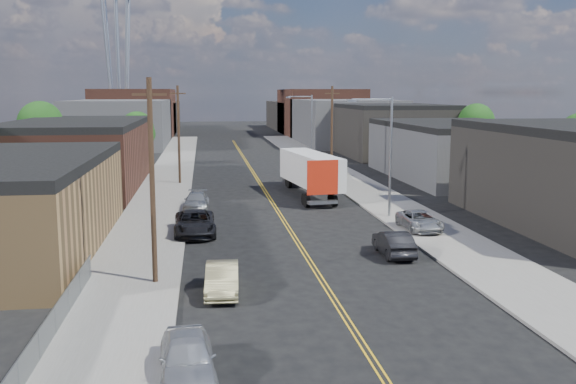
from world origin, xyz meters
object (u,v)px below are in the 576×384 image
object	(u,v)px
semi_truck	(308,170)
car_right_oncoming	(394,243)
car_left_b	(222,279)
car_right_lot_c	(332,171)
car_left_d	(196,201)
car_left_a	(187,358)
car_right_lot_a	(420,220)
car_left_c	(195,223)

from	to	relation	value
semi_truck	car_right_oncoming	world-z (taller)	semi_truck
car_left_b	car_right_lot_c	distance (m)	41.70
car_left_d	semi_truck	bearing A→B (deg)	35.09
car_left_a	car_left_b	distance (m)	9.08
car_left_d	car_right_lot_c	distance (m)	22.60
car_left_a	car_left_d	distance (m)	31.28
semi_truck	car_left_b	world-z (taller)	semi_truck
semi_truck	car_right_lot_c	distance (m)	12.02
semi_truck	car_right_lot_c	world-z (taller)	semi_truck
semi_truck	car_left_d	bearing A→B (deg)	-155.79
car_right_oncoming	car_right_lot_a	bearing A→B (deg)	-120.40
car_left_b	car_right_lot_c	size ratio (longest dim) A/B	1.10
car_left_d	car_right_lot_a	bearing A→B (deg)	-31.79
car_left_b	car_right_lot_a	distance (m)	17.94
semi_truck	car_left_c	xyz separation A→B (m)	(-10.08, -15.74, -1.46)
car_right_lot_c	car_right_oncoming	bearing A→B (deg)	-103.98
car_left_c	car_right_lot_a	size ratio (longest dim) A/B	1.24
car_left_c	car_left_d	world-z (taller)	car_left_c
semi_truck	car_left_b	distance (m)	29.85
car_left_a	car_right_oncoming	world-z (taller)	car_left_a
car_left_c	car_left_d	distance (m)	9.53
car_right_oncoming	car_right_lot_a	world-z (taller)	car_right_oncoming
car_left_a	car_right_lot_a	xyz separation A→B (m)	(14.97, 20.69, 0.03)
car_right_oncoming	car_right_lot_a	distance (m)	6.87
car_left_b	car_right_lot_c	bearing A→B (deg)	74.38
semi_truck	car_left_a	size ratio (longest dim) A/B	3.46
car_right_lot_a	semi_truck	bearing A→B (deg)	104.66
semi_truck	car_right_lot_a	xyz separation A→B (m)	(4.90, -16.79, -1.46)
car_left_b	car_left_d	bearing A→B (deg)	96.42
car_left_b	car_right_lot_a	bearing A→B (deg)	43.65
car_left_c	car_left_d	size ratio (longest dim) A/B	1.25
semi_truck	car_right_lot_a	size ratio (longest dim) A/B	3.35
car_left_b	car_left_c	world-z (taller)	car_left_c
car_right_lot_a	car_left_a	bearing A→B (deg)	-127.48
car_left_a	car_left_b	size ratio (longest dim) A/B	1.03
car_left_d	car_left_c	bearing A→B (deg)	-86.52
car_left_b	car_left_d	world-z (taller)	car_left_b
car_left_c	car_right_lot_a	xyz separation A→B (m)	(14.97, -1.06, -0.00)
car_left_b	car_right_lot_a	size ratio (longest dim) A/B	0.94
car_right_lot_a	car_left_d	bearing A→B (deg)	143.14
semi_truck	car_right_lot_c	xyz separation A→B (m)	(4.52, 11.04, -1.44)
car_right_oncoming	semi_truck	bearing A→B (deg)	-85.73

